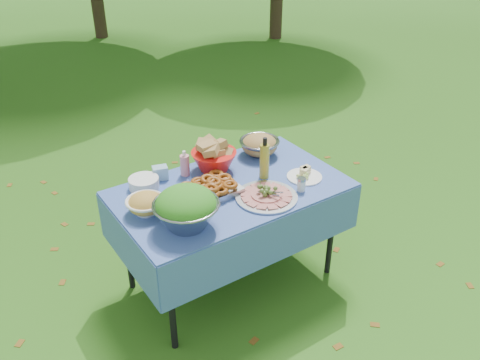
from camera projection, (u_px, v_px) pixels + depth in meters
name	position (u px, v px, depth m)	size (l,w,h in m)	color
ground	(232.00, 279.00, 3.63)	(80.00, 80.00, 0.00)	#1C3E0B
picnic_table	(231.00, 236.00, 3.43)	(1.46, 0.86, 0.76)	#739DDD
salad_bowl	(186.00, 208.00, 2.82)	(0.38, 0.38, 0.25)	#919399
pasta_bowl_white	(146.00, 203.00, 2.97)	(0.23, 0.23, 0.13)	white
plate_stack	(144.00, 183.00, 3.22)	(0.19, 0.19, 0.07)	white
wipes_box	(160.00, 173.00, 3.32)	(0.10, 0.07, 0.09)	#93C5E0
sanitizer_bottle	(185.00, 163.00, 3.34)	(0.06, 0.06, 0.18)	pink
bread_bowl	(214.00, 156.00, 3.40)	(0.31, 0.31, 0.20)	red
pasta_bowl_steel	(259.00, 145.00, 3.61)	(0.28, 0.28, 0.15)	#919399
fried_tray	(209.00, 188.00, 3.15)	(0.37, 0.26, 0.09)	#BCBDC2
charcuterie_platter	(267.00, 192.00, 3.12)	(0.39, 0.39, 0.09)	#B0B4B8
oil_bottle	(265.00, 158.00, 3.29)	(0.06, 0.06, 0.29)	#ADA32E
cheese_plate	(305.00, 173.00, 3.34)	(0.23, 0.23, 0.06)	white
shaker	(301.00, 184.00, 3.19)	(0.06, 0.06, 0.09)	white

